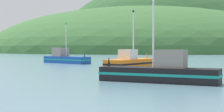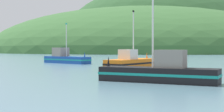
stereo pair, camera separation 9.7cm
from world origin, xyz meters
name	(u,v)px [view 2 (the right image)]	position (x,y,z in m)	size (l,w,h in m)	color
hill_mid_left	(141,50)	(-22.47, 258.33, 0.00)	(112.58, 90.06, 98.15)	#386633
hill_far_center	(139,52)	(-11.42, 159.95, 0.00)	(153.58, 122.86, 44.09)	#386633
hill_mid_right	(159,51)	(-6.06, 221.36, 0.00)	(140.18, 112.14, 89.45)	#2D562D
fishing_boat_black	(159,72)	(8.69, 16.76, 0.67)	(8.10, 3.59, 7.48)	black
fishing_boat_blue	(66,58)	(-6.49, 40.44, 0.73)	(8.08, 5.65, 5.81)	#19479E
fishing_boat_orange	(131,63)	(4.71, 30.27, 0.66)	(4.90, 7.85, 6.32)	orange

